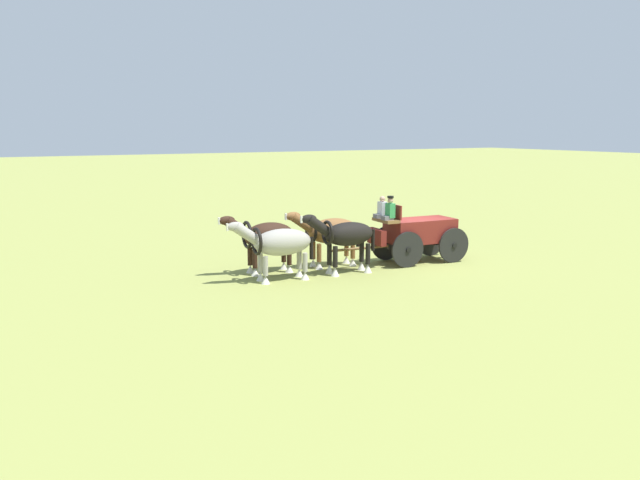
{
  "coord_description": "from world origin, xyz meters",
  "views": [
    {
      "loc": [
        15.51,
        19.74,
        5.26
      ],
      "look_at": [
        4.41,
        -0.27,
        1.2
      ],
      "focal_mm": 35.52,
      "sensor_mm": 36.0,
      "label": 1
    }
  ],
  "objects_px": {
    "draft_horse_rear_off": "(330,232)",
    "draft_horse_lead_near": "(279,244)",
    "draft_horse_rear_near": "(345,236)",
    "draft_horse_lead_off": "(266,237)",
    "show_wagon": "(416,232)"
  },
  "relations": [
    {
      "from": "show_wagon",
      "to": "draft_horse_lead_off",
      "type": "distance_m",
      "value": 6.13
    },
    {
      "from": "draft_horse_lead_near",
      "to": "draft_horse_lead_off",
      "type": "distance_m",
      "value": 1.3
    },
    {
      "from": "draft_horse_lead_near",
      "to": "draft_horse_lead_off",
      "type": "bearing_deg",
      "value": -94.34
    },
    {
      "from": "draft_horse_rear_off",
      "to": "draft_horse_lead_off",
      "type": "height_order",
      "value": "draft_horse_rear_off"
    },
    {
      "from": "draft_horse_rear_near",
      "to": "draft_horse_rear_off",
      "type": "xyz_separation_m",
      "value": [
        -0.11,
        -1.3,
        -0.05
      ]
    },
    {
      "from": "draft_horse_lead_near",
      "to": "draft_horse_lead_off",
      "type": "xyz_separation_m",
      "value": [
        -0.1,
        -1.3,
        0.02
      ]
    },
    {
      "from": "draft_horse_rear_off",
      "to": "draft_horse_lead_near",
      "type": "xyz_separation_m",
      "value": [
        2.69,
        1.12,
        -0.03
      ]
    },
    {
      "from": "draft_horse_lead_off",
      "to": "draft_horse_lead_near",
      "type": "bearing_deg",
      "value": 85.66
    },
    {
      "from": "show_wagon",
      "to": "draft_horse_lead_near",
      "type": "xyz_separation_m",
      "value": [
        6.13,
        0.22,
        0.1
      ]
    },
    {
      "from": "draft_horse_rear_off",
      "to": "draft_horse_lead_near",
      "type": "bearing_deg",
      "value": 22.54
    },
    {
      "from": "draft_horse_rear_near",
      "to": "draft_horse_rear_off",
      "type": "distance_m",
      "value": 1.3
    },
    {
      "from": "show_wagon",
      "to": "draft_horse_rear_off",
      "type": "bearing_deg",
      "value": -14.52
    },
    {
      "from": "draft_horse_rear_near",
      "to": "draft_horse_rear_off",
      "type": "height_order",
      "value": "draft_horse_rear_near"
    },
    {
      "from": "show_wagon",
      "to": "draft_horse_lead_off",
      "type": "relative_size",
      "value": 1.94
    },
    {
      "from": "show_wagon",
      "to": "draft_horse_lead_near",
      "type": "height_order",
      "value": "show_wagon"
    }
  ]
}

